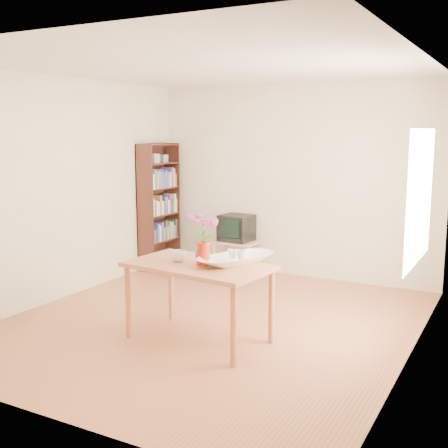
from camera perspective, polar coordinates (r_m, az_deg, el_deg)
The scene contains 11 objects.
room at distance 5.65m, azimuth -1.16°, elevation 2.55°, with size 4.50×4.50×4.50m.
table at distance 5.29m, azimuth -2.61°, elevation -4.98°, with size 1.41×0.90×0.75m.
tv_stand at distance 7.85m, azimuth 1.27°, elevation -2.23°, with size 0.60×0.45×0.46m.
bookshelf at distance 8.17m, azimuth -6.61°, elevation 1.39°, with size 0.28×0.70×1.80m.
pitcher at distance 5.23m, azimuth -2.09°, elevation -3.09°, with size 0.14×0.22×0.21m.
flowers at distance 5.18m, azimuth -2.12°, elevation -0.12°, with size 0.24×0.24×0.34m, color #C72E91, non-canonical shape.
mug at distance 5.37m, azimuth -4.66°, elevation -3.26°, with size 0.14×0.14×0.11m, color white.
bowl at distance 5.22m, azimuth 1.22°, elevation -1.45°, with size 0.52×0.52×0.49m, color white.
teacup_a at distance 5.25m, azimuth 0.83°, elevation -1.88°, with size 0.08×0.08×0.07m, color white.
teacup_b at distance 5.23m, azimuth 1.76°, elevation -1.94°, with size 0.08×0.08×0.07m, color white.
television at distance 7.82m, azimuth 1.32°, elevation -0.35°, with size 0.45×0.42×0.36m.
Camera 1 is at (2.79, -4.88, 1.99)m, focal length 45.00 mm.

